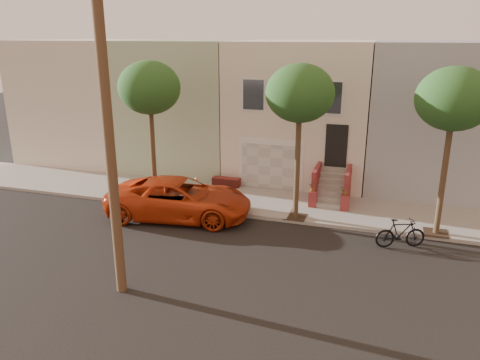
% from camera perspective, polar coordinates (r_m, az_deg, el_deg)
% --- Properties ---
extents(ground, '(90.00, 90.00, 0.00)m').
position_cam_1_polar(ground, '(16.48, 0.72, -9.50)').
color(ground, black).
rests_on(ground, ground).
extents(sidewalk, '(40.00, 3.70, 0.15)m').
position_cam_1_polar(sidewalk, '(21.21, 4.89, -3.00)').
color(sidewalk, gray).
rests_on(sidewalk, ground).
extents(house_row, '(33.10, 11.70, 7.00)m').
position_cam_1_polar(house_row, '(25.89, 7.99, 8.82)').
color(house_row, beige).
rests_on(house_row, sidewalk).
extents(tree_left, '(2.70, 2.57, 6.30)m').
position_cam_1_polar(tree_left, '(20.54, -11.08, 10.97)').
color(tree_left, '#2D2116').
rests_on(tree_left, sidewalk).
extents(tree_mid, '(2.70, 2.57, 6.30)m').
position_cam_1_polar(tree_mid, '(18.39, 7.39, 10.41)').
color(tree_mid, '#2D2116').
rests_on(tree_mid, sidewalk).
extents(tree_right, '(2.70, 2.57, 6.30)m').
position_cam_1_polar(tree_right, '(18.25, 24.83, 8.91)').
color(tree_right, '#2D2116').
rests_on(tree_right, sidewalk).
extents(pickup_truck, '(6.38, 3.61, 1.68)m').
position_cam_1_polar(pickup_truck, '(19.77, -7.45, -2.28)').
color(pickup_truck, '#BB3411').
rests_on(pickup_truck, ground).
extents(motorcycle, '(1.91, 1.16, 1.11)m').
position_cam_1_polar(motorcycle, '(17.97, 19.13, -6.20)').
color(motorcycle, black).
rests_on(motorcycle, ground).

